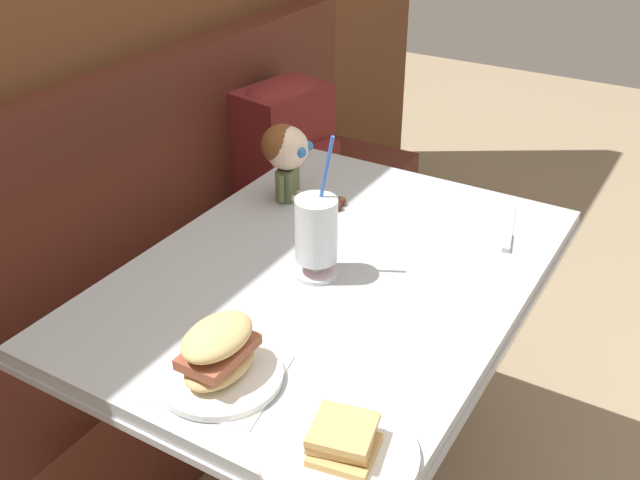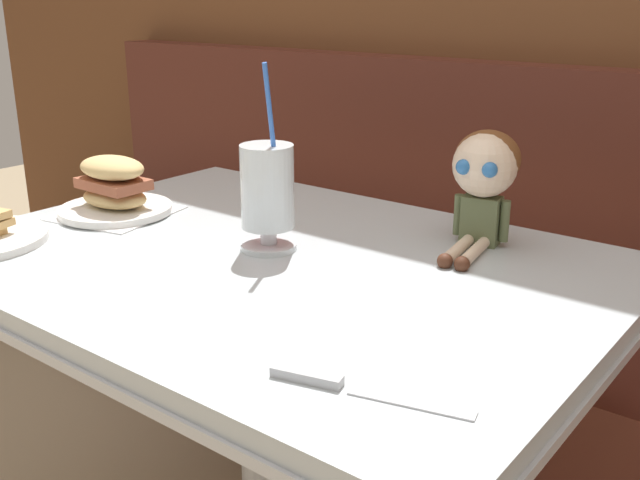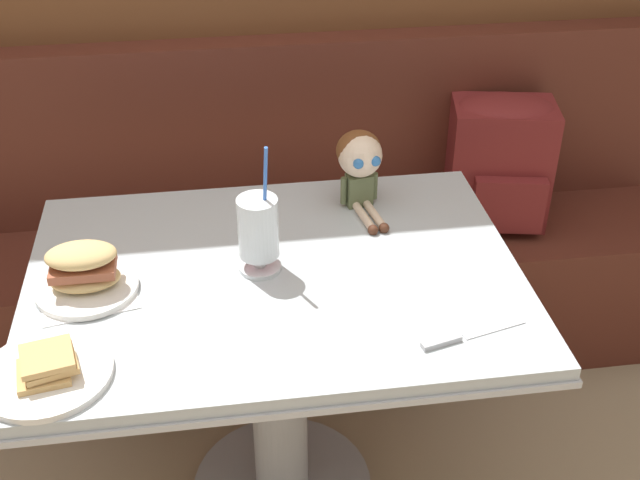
{
  "view_description": "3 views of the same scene",
  "coord_description": "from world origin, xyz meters",
  "views": [
    {
      "loc": [
        -1.17,
        -0.49,
        1.6
      ],
      "look_at": [
        0.01,
        0.21,
        0.8
      ],
      "focal_mm": 41.45,
      "sensor_mm": 36.0,
      "label": 1
    },
    {
      "loc": [
        0.77,
        -0.69,
        1.16
      ],
      "look_at": [
        0.12,
        0.15,
        0.8
      ],
      "focal_mm": 41.36,
      "sensor_mm": 36.0,
      "label": 2
    },
    {
      "loc": [
        -0.11,
        -1.29,
        1.79
      ],
      "look_at": [
        0.1,
        0.15,
        0.84
      ],
      "focal_mm": 45.43,
      "sensor_mm": 36.0,
      "label": 3
    }
  ],
  "objects": [
    {
      "name": "booth_bench",
      "position": [
        0.0,
        0.81,
        0.33
      ],
      "size": [
        2.6,
        0.48,
        1.0
      ],
      "color": "#512319",
      "rests_on": "ground"
    },
    {
      "name": "backpack",
      "position": [
        0.74,
        0.78,
        0.66
      ],
      "size": [
        0.33,
        0.29,
        0.41
      ],
      "color": "maroon",
      "rests_on": "booth_bench"
    },
    {
      "name": "diner_table",
      "position": [
        0.0,
        0.18,
        0.54
      ],
      "size": [
        1.11,
        0.81,
        0.74
      ],
      "color": "#B2BCC1",
      "rests_on": "ground"
    },
    {
      "name": "butter_knife",
      "position": [
        0.34,
        -0.1,
        0.74
      ],
      "size": [
        0.23,
        0.08,
        0.01
      ],
      "color": "silver",
      "rests_on": "diner_table"
    },
    {
      "name": "seated_doll",
      "position": [
        0.24,
        0.45,
        0.87
      ],
      "size": [
        0.13,
        0.23,
        0.2
      ],
      "color": "#5B6642",
      "rests_on": "diner_table"
    },
    {
      "name": "milkshake_glass",
      "position": [
        -0.03,
        0.2,
        0.84
      ],
      "size": [
        0.1,
        0.1,
        0.32
      ],
      "color": "silver",
      "rests_on": "diner_table"
    },
    {
      "name": "sandwich_plate",
      "position": [
        -0.41,
        0.17,
        0.79
      ],
      "size": [
        0.24,
        0.24,
        0.12
      ],
      "color": "white",
      "rests_on": "diner_table"
    },
    {
      "name": "toast_plate",
      "position": [
        -0.46,
        -0.1,
        0.76
      ],
      "size": [
        0.25,
        0.25,
        0.06
      ],
      "color": "white",
      "rests_on": "diner_table"
    }
  ]
}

